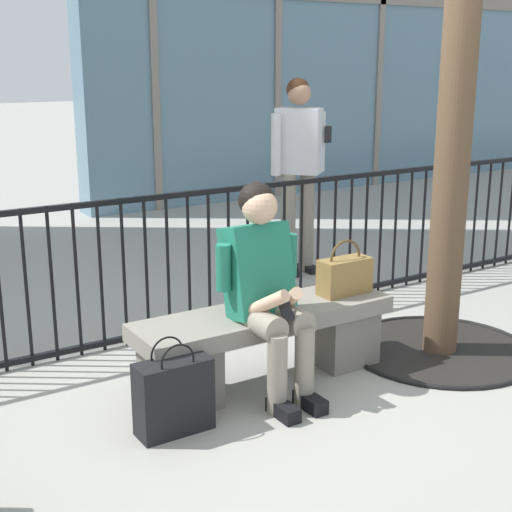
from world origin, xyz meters
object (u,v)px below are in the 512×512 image
stone_bench (265,338)px  shopping_bag (174,396)px  seated_person_with_phone (266,284)px  bystander_at_railing (298,162)px  handbag_on_bench (345,275)px

stone_bench → shopping_bag: shopping_bag is taller
stone_bench → seated_person_with_phone: size_ratio=1.32×
stone_bench → shopping_bag: 0.78m
seated_person_with_phone → bystander_at_railing: size_ratio=0.71×
handbag_on_bench → shopping_bag: bearing=-168.9°
seated_person_with_phone → handbag_on_bench: size_ratio=3.51×
seated_person_with_phone → handbag_on_bench: 0.67m
seated_person_with_phone → bystander_at_railing: bystander_at_railing is taller
shopping_bag → handbag_on_bench: bearing=11.1°
stone_bench → seated_person_with_phone: seated_person_with_phone is taller
seated_person_with_phone → shopping_bag: 0.80m
stone_bench → handbag_on_bench: (0.58, -0.01, 0.30)m
bystander_at_railing → handbag_on_bench: bearing=-117.1°
bystander_at_railing → shopping_bag: bearing=-137.4°
shopping_bag → bystander_at_railing: bystander_at_railing is taller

